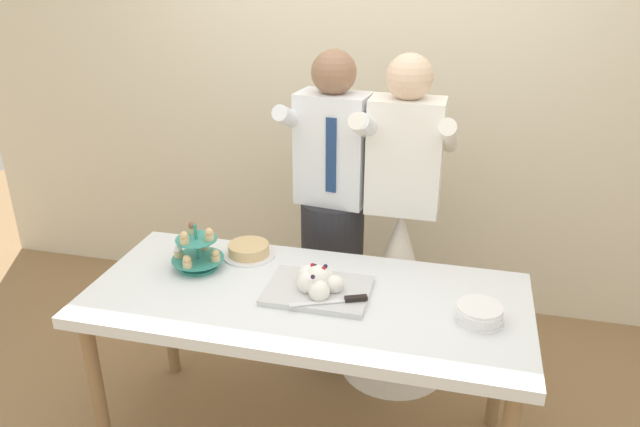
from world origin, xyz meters
name	(u,v)px	position (x,y,z in m)	size (l,w,h in m)	color
rear_wall	(369,68)	(0.00, 1.41, 1.45)	(5.20, 0.10, 2.90)	beige
dessert_table	(306,310)	(0.00, 0.00, 0.70)	(1.80, 0.80, 0.78)	silver
cupcake_stand	(197,252)	(-0.52, 0.10, 0.85)	(0.23, 0.23, 0.21)	teal
main_cake_tray	(318,285)	(0.05, 0.02, 0.81)	(0.42, 0.32, 0.13)	silver
plate_stack	(480,314)	(0.69, -0.03, 0.81)	(0.18, 0.18, 0.07)	white
round_cake	(249,250)	(-0.34, 0.27, 0.80)	(0.24, 0.24, 0.06)	white
person_groom	(333,232)	(-0.04, 0.66, 0.75)	(0.52, 0.54, 1.66)	#232328
person_bride	(398,271)	(0.31, 0.63, 0.58)	(0.56, 0.56, 1.66)	white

